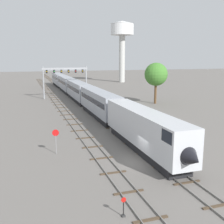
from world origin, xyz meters
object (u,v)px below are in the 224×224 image
object	(u,v)px
switch_stand	(123,210)
passenger_train	(78,91)
signal_gantry	(65,75)
trackside_tree_left	(156,74)
stop_sign	(56,138)
water_tower	(122,34)

from	to	relation	value
switch_stand	passenger_train	bearing A→B (deg)	82.14
signal_gantry	trackside_tree_left	bearing A→B (deg)	-39.51
passenger_train	stop_sign	bearing A→B (deg)	-104.99
signal_gantry	trackside_tree_left	world-z (taller)	trackside_tree_left
passenger_train	water_tower	world-z (taller)	water_tower
switch_stand	trackside_tree_left	xyz separation A→B (m)	(23.85, 41.76, 6.41)
switch_stand	stop_sign	distance (m)	14.47
water_tower	passenger_train	bearing A→B (deg)	-121.83
switch_stand	stop_sign	bearing A→B (deg)	101.61
stop_sign	passenger_train	bearing A→B (deg)	75.01
stop_sign	water_tower	bearing A→B (deg)	65.09
passenger_train	water_tower	bearing A→B (deg)	58.17
stop_sign	signal_gantry	bearing A→B (deg)	79.86
stop_sign	trackside_tree_left	xyz separation A→B (m)	(26.75, 27.65, 5.05)
water_tower	stop_sign	world-z (taller)	water_tower
passenger_train	switch_stand	xyz separation A→B (m)	(-7.10, -51.45, -2.09)
switch_stand	trackside_tree_left	bearing A→B (deg)	60.27
water_tower	stop_sign	bearing A→B (deg)	-114.91
trackside_tree_left	stop_sign	bearing A→B (deg)	-134.05
signal_gantry	switch_stand	size ratio (longest dim) A/B	8.29
switch_stand	stop_sign	world-z (taller)	stop_sign
passenger_train	trackside_tree_left	size ratio (longest dim) A/B	10.09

